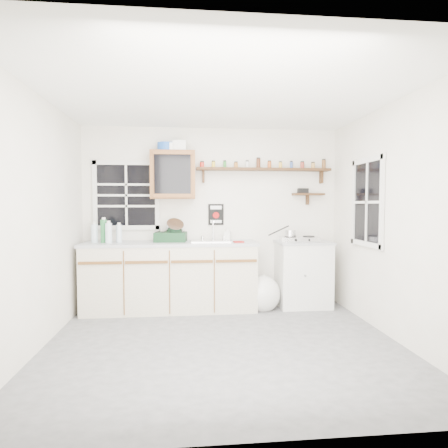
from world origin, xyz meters
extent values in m
cube|color=#4D4D4F|center=(0.00, 0.00, -0.01)|extent=(3.60, 3.20, 0.02)
cube|color=white|center=(0.00, 0.00, 2.51)|extent=(3.60, 3.20, 0.02)
cube|color=beige|center=(-1.81, 0.00, 1.25)|extent=(0.02, 3.20, 2.50)
cube|color=beige|center=(1.81, 0.00, 1.25)|extent=(0.02, 3.20, 2.50)
cube|color=beige|center=(0.00, 1.61, 1.25)|extent=(3.60, 0.02, 2.50)
cube|color=beige|center=(0.00, -1.61, 1.25)|extent=(3.60, 0.02, 2.50)
cube|color=#BAB19A|center=(-0.58, 1.30, 0.44)|extent=(2.27, 0.60, 0.88)
cube|color=#A2A5AA|center=(-0.58, 1.30, 0.90)|extent=(2.31, 0.62, 0.04)
cube|color=brown|center=(-1.44, 0.99, 0.70)|extent=(0.53, 0.02, 0.03)
cube|color=brown|center=(-0.87, 0.99, 0.70)|extent=(0.53, 0.02, 0.03)
cube|color=brown|center=(-0.30, 0.99, 0.70)|extent=(0.53, 0.02, 0.03)
cube|color=brown|center=(0.27, 0.99, 0.70)|extent=(0.53, 0.02, 0.03)
cube|color=silver|center=(1.25, 1.33, 0.44)|extent=(0.70, 0.55, 0.88)
cube|color=#A2A5AA|center=(1.25, 1.33, 0.90)|extent=(0.73, 0.57, 0.03)
cube|color=silver|center=(-0.05, 1.30, 0.93)|extent=(0.52, 0.44, 0.03)
cylinder|color=silver|center=(0.00, 1.46, 1.06)|extent=(0.02, 0.02, 0.28)
cylinder|color=silver|center=(0.00, 1.40, 1.19)|extent=(0.02, 0.14, 0.02)
cube|color=brown|center=(-0.55, 1.45, 1.82)|extent=(0.60, 0.30, 0.65)
cube|color=black|center=(-0.55, 1.29, 1.82)|extent=(0.48, 0.02, 0.52)
cylinder|color=#1A4CAC|center=(-0.64, 1.45, 2.21)|extent=(0.24, 0.24, 0.11)
cube|color=silver|center=(-0.46, 1.45, 2.22)|extent=(0.18, 0.15, 0.14)
cylinder|color=silver|center=(-0.58, 1.40, 2.20)|extent=(0.12, 0.12, 0.10)
cube|color=#311B0D|center=(0.73, 1.51, 1.92)|extent=(1.91, 0.18, 0.04)
cube|color=#311B0D|center=(-0.13, 1.55, 1.82)|extent=(0.03, 0.10, 0.18)
cube|color=#311B0D|center=(1.58, 1.55, 1.82)|extent=(0.03, 0.10, 0.18)
cylinder|color=red|center=(-0.15, 1.51, 1.97)|extent=(0.06, 0.06, 0.07)
cylinder|color=black|center=(-0.15, 1.51, 2.02)|extent=(0.05, 0.05, 0.02)
cylinder|color=gold|center=(0.01, 1.51, 1.98)|extent=(0.05, 0.05, 0.08)
cylinder|color=black|center=(0.01, 1.51, 2.02)|extent=(0.04, 0.04, 0.02)
cylinder|color=#267226|center=(0.17, 1.51, 1.98)|extent=(0.05, 0.05, 0.08)
cylinder|color=black|center=(0.17, 1.51, 2.03)|extent=(0.04, 0.04, 0.02)
cylinder|color=#99591E|center=(0.33, 1.51, 1.97)|extent=(0.05, 0.05, 0.07)
cylinder|color=black|center=(0.33, 1.51, 2.02)|extent=(0.05, 0.05, 0.02)
cylinder|color=silver|center=(0.49, 1.51, 1.98)|extent=(0.05, 0.05, 0.09)
cylinder|color=black|center=(0.49, 1.51, 2.03)|extent=(0.04, 0.04, 0.02)
cylinder|color=#4C2614|center=(0.65, 1.51, 2.00)|extent=(0.06, 0.06, 0.13)
cylinder|color=black|center=(0.65, 1.51, 2.08)|extent=(0.05, 0.05, 0.02)
cylinder|color=#B24C19|center=(0.80, 1.51, 1.98)|extent=(0.05, 0.05, 0.09)
cylinder|color=black|center=(0.80, 1.51, 2.04)|extent=(0.05, 0.05, 0.02)
cylinder|color=gold|center=(0.96, 1.51, 1.98)|extent=(0.05, 0.05, 0.08)
cylinder|color=black|center=(0.96, 1.51, 2.03)|extent=(0.04, 0.04, 0.02)
cylinder|color=#334C8C|center=(1.12, 1.51, 1.98)|extent=(0.04, 0.04, 0.09)
cylinder|color=black|center=(1.12, 1.51, 2.03)|extent=(0.04, 0.04, 0.02)
cylinder|color=maroon|center=(1.28, 1.51, 1.98)|extent=(0.06, 0.06, 0.08)
cylinder|color=black|center=(1.28, 1.51, 2.03)|extent=(0.05, 0.05, 0.02)
cylinder|color=#BF8C3F|center=(1.44, 1.51, 1.98)|extent=(0.05, 0.05, 0.08)
cylinder|color=black|center=(1.44, 1.51, 2.02)|extent=(0.05, 0.05, 0.02)
cylinder|color=brown|center=(1.60, 1.51, 2.00)|extent=(0.06, 0.06, 0.12)
cylinder|color=black|center=(1.60, 1.51, 2.07)|extent=(0.05, 0.05, 0.02)
cube|color=#311B0D|center=(1.38, 1.52, 1.57)|extent=(0.45, 0.15, 0.03)
cube|color=#311B0D|center=(1.38, 1.56, 1.49)|extent=(0.03, 0.08, 0.14)
cube|color=black|center=(1.30, 1.52, 1.62)|extent=(0.14, 0.10, 0.07)
cube|color=black|center=(0.05, 1.59, 1.28)|extent=(0.22, 0.01, 0.30)
cube|color=white|center=(0.05, 1.58, 1.38)|extent=(0.16, 0.00, 0.05)
cylinder|color=#A50C0C|center=(0.05, 1.58, 1.27)|extent=(0.09, 0.01, 0.09)
cube|color=white|center=(0.05, 1.58, 1.18)|extent=(0.16, 0.00, 0.04)
cube|color=black|center=(-1.20, 1.59, 1.55)|extent=(0.85, 0.02, 0.90)
cube|color=silver|center=(-1.20, 1.59, 1.55)|extent=(0.93, 0.03, 0.98)
cube|color=black|center=(1.79, 0.55, 1.45)|extent=(0.02, 0.70, 1.00)
cube|color=silver|center=(1.79, 0.55, 1.45)|extent=(0.03, 0.78, 1.08)
cylinder|color=silver|center=(-1.58, 1.35, 1.04)|extent=(0.09, 0.09, 0.24)
cylinder|color=silver|center=(-1.58, 1.35, 1.18)|extent=(0.05, 0.05, 0.03)
cylinder|color=#256F38|center=(-1.45, 1.31, 1.07)|extent=(0.08, 0.08, 0.30)
cylinder|color=silver|center=(-1.45, 1.31, 1.24)|extent=(0.05, 0.05, 0.03)
cylinder|color=silver|center=(-1.38, 1.25, 1.05)|extent=(0.09, 0.09, 0.26)
cylinder|color=silver|center=(-1.38, 1.25, 1.20)|extent=(0.05, 0.05, 0.03)
cylinder|color=silver|center=(-1.26, 1.34, 1.04)|extent=(0.08, 0.08, 0.23)
cylinder|color=silver|center=(-1.26, 1.34, 1.17)|extent=(0.04, 0.04, 0.03)
cube|color=black|center=(-0.58, 1.38, 0.98)|extent=(0.45, 0.35, 0.13)
cylinder|color=silver|center=(-0.53, 1.38, 1.11)|extent=(0.29, 0.32, 0.25)
imported|color=white|center=(0.20, 1.46, 1.01)|extent=(0.11, 0.11, 0.19)
cube|color=maroon|center=(0.32, 1.14, 0.93)|extent=(0.14, 0.12, 0.02)
cube|color=silver|center=(1.19, 1.31, 0.94)|extent=(0.55, 0.33, 0.07)
cylinder|color=black|center=(1.06, 1.31, 0.98)|extent=(0.16, 0.16, 0.01)
cylinder|color=black|center=(1.32, 1.31, 0.98)|extent=(0.16, 0.16, 0.01)
cylinder|color=silver|center=(1.06, 1.31, 1.02)|extent=(0.15, 0.15, 0.09)
cylinder|color=black|center=(0.91, 1.38, 1.06)|extent=(0.29, 0.03, 0.15)
ellipsoid|color=silver|center=(0.65, 1.19, 0.21)|extent=(0.45, 0.41, 0.47)
cone|color=silver|center=(0.67, 1.19, 0.43)|extent=(0.13, 0.13, 0.13)
camera|label=1|loc=(-0.36, -3.73, 1.42)|focal=30.00mm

